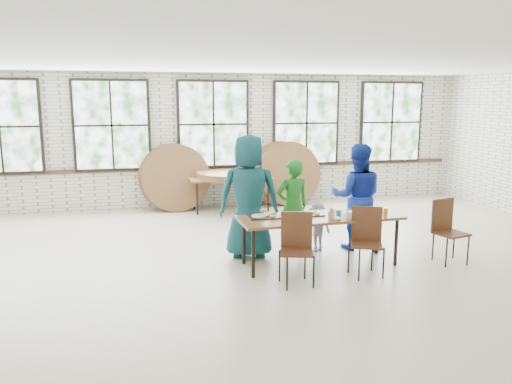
# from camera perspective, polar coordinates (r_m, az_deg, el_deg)

# --- Properties ---
(room) EXTENTS (12.00, 12.00, 12.00)m
(room) POSITION_cam_1_polar(r_m,az_deg,el_deg) (11.34, -4.89, 7.49)
(room) COLOR beige
(room) RESTS_ON ground
(dining_table) EXTENTS (2.43, 0.88, 0.74)m
(dining_table) POSITION_cam_1_polar(r_m,az_deg,el_deg) (7.37, 7.34, -3.14)
(dining_table) COLOR brown
(dining_table) RESTS_ON ground
(chair_near_left) EXTENTS (0.52, 0.51, 0.95)m
(chair_near_left) POSITION_cam_1_polar(r_m,az_deg,el_deg) (6.66, 4.66, -5.72)
(chair_near_left) COLOR #4D2B19
(chair_near_left) RESTS_ON ground
(chair_near_right) EXTENTS (0.55, 0.54, 0.95)m
(chair_near_right) POSITION_cam_1_polar(r_m,az_deg,el_deg) (7.14, 12.51, -4.83)
(chair_near_right) COLOR #4D2B19
(chair_near_right) RESTS_ON ground
(chair_spare) EXTENTS (0.50, 0.49, 0.95)m
(chair_spare) POSITION_cam_1_polar(r_m,az_deg,el_deg) (8.04, 20.96, -3.57)
(chair_spare) COLOR #4D2B19
(chair_spare) RESTS_ON ground
(adult_teal) EXTENTS (1.05, 0.81, 1.91)m
(adult_teal) POSITION_cam_1_polar(r_m,az_deg,el_deg) (7.65, -0.79, -0.50)
(adult_teal) COLOR #185C58
(adult_teal) RESTS_ON ground
(adult_green) EXTENTS (0.60, 0.45, 1.52)m
(adult_green) POSITION_cam_1_polar(r_m,az_deg,el_deg) (7.88, 4.21, -1.67)
(adult_green) COLOR #1F7422
(adult_green) RESTS_ON ground
(toddler) EXTENTS (0.57, 0.40, 0.80)m
(toddler) POSITION_cam_1_polar(r_m,az_deg,el_deg) (8.10, 7.00, -4.00)
(toddler) COLOR #1A1239
(toddler) RESTS_ON ground
(adult_blue) EXTENTS (1.02, 0.92, 1.73)m
(adult_blue) POSITION_cam_1_polar(r_m,az_deg,el_deg) (8.25, 11.45, -0.55)
(adult_blue) COLOR #152C98
(adult_blue) RESTS_ON ground
(storage_table) EXTENTS (1.82, 0.80, 0.74)m
(storage_table) POSITION_cam_1_polar(r_m,az_deg,el_deg) (10.96, -2.89, 1.40)
(storage_table) COLOR brown
(storage_table) RESTS_ON ground
(tabletop_clutter) EXTENTS (2.05, 0.65, 0.11)m
(tabletop_clutter) POSITION_cam_1_polar(r_m,az_deg,el_deg) (7.37, 8.10, -2.53)
(tabletop_clutter) COLOR black
(tabletop_clutter) RESTS_ON dining_table
(round_tops_stacked) EXTENTS (1.50, 1.50, 0.13)m
(round_tops_stacked) POSITION_cam_1_polar(r_m,az_deg,el_deg) (10.94, -2.90, 2.02)
(round_tops_stacked) COLOR brown
(round_tops_stacked) RESTS_ON storage_table
(round_tops_leaning) EXTENTS (4.18, 0.51, 1.48)m
(round_tops_leaning) POSITION_cam_1_polar(r_m,az_deg,el_deg) (11.28, -2.84, 1.91)
(round_tops_leaning) COLOR brown
(round_tops_leaning) RESTS_ON ground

